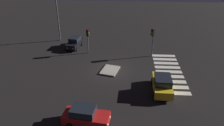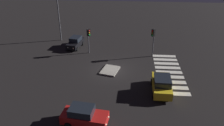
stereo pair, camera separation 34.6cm
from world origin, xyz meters
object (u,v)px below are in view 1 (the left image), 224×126
car_black (75,43)px  traffic_light_north (88,35)px  car_red (86,116)px  traffic_light_east (153,36)px  traffic_island (110,70)px  car_yellow (162,84)px  street_lamp (57,8)px

car_black → traffic_light_north: size_ratio=1.06×
car_red → traffic_light_east: (14.16, -6.89, 2.17)m
car_red → traffic_light_east: bearing=71.3°
traffic_island → car_red: car_red is taller
car_red → car_black: 17.20m
traffic_light_east → car_yellow: bearing=52.3°
traffic_light_north → traffic_light_east: bearing=50.1°
car_yellow → car_black: size_ratio=1.14×
car_yellow → car_red: bearing=129.0°
car_yellow → traffic_light_north: 13.06m
car_black → traffic_light_north: (-2.06, -2.47, 1.98)m
car_red → traffic_light_north: 14.81m
car_red → street_lamp: size_ratio=0.52×
car_yellow → car_black: bearing=48.1°
car_red → traffic_light_east: traffic_light_east is taller
car_yellow → car_red: size_ratio=1.05×
car_yellow → street_lamp: size_ratio=0.55×
car_yellow → traffic_island: bearing=56.7°
car_black → car_yellow: bearing=56.7°
car_yellow → street_lamp: 20.66m
traffic_island → traffic_light_east: traffic_light_east is taller
car_red → traffic_light_east: size_ratio=1.04×
car_black → traffic_light_north: 3.78m
traffic_island → street_lamp: street_lamp is taller
traffic_island → car_red: size_ratio=0.71×
traffic_light_north → car_red: bearing=-29.6°
traffic_light_east → car_black: bearing=-52.1°
car_yellow → traffic_light_north: traffic_light_north is taller
traffic_island → car_yellow: car_yellow is taller
traffic_island → street_lamp: bearing=42.2°
car_yellow → traffic_light_east: traffic_light_east is taller
traffic_light_north → street_lamp: 7.72m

